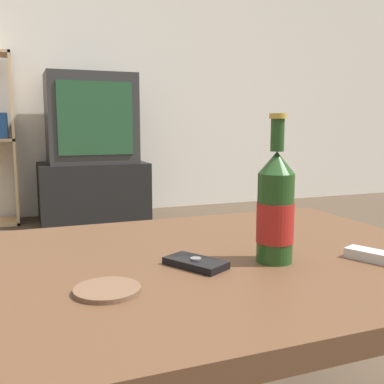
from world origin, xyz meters
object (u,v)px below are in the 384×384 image
Objects in this scene: beer_bottle at (275,209)px; cell_phone at (196,263)px; television at (91,119)px; tv_stand at (93,191)px.

cell_phone is at bearing 170.97° from beer_bottle.
tv_stand is at bearing 90.00° from television.
television is (0.00, -0.00, 0.56)m from tv_stand.
television is 2.79m from beer_bottle.
beer_bottle is at bearing -38.53° from cell_phone.
television is at bearing 55.82° from cell_phone.
tv_stand is at bearing 88.59° from beer_bottle.
television is 2.78m from cell_phone.
beer_bottle is 2.17× the size of cell_phone.
beer_bottle is at bearing -91.41° from television.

